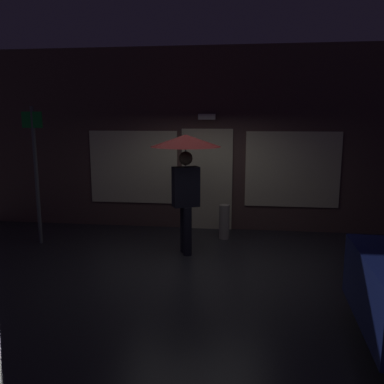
{
  "coord_description": "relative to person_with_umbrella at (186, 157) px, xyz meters",
  "views": [
    {
      "loc": [
        0.77,
        -6.47,
        2.43
      ],
      "look_at": [
        -0.11,
        0.47,
        1.14
      ],
      "focal_mm": 37.69,
      "sensor_mm": 36.0,
      "label": 1
    }
  ],
  "objects": [
    {
      "name": "ground_plane",
      "position": [
        0.22,
        -0.47,
        -1.75
      ],
      "size": [
        18.0,
        18.0,
        0.0
      ],
      "primitive_type": "plane",
      "color": "#26262B"
    },
    {
      "name": "building_facade",
      "position": [
        0.22,
        1.88,
        0.19
      ],
      "size": [
        10.2,
        0.48,
        3.91
      ],
      "color": "brown",
      "rests_on": "ground"
    },
    {
      "name": "person_with_umbrella",
      "position": [
        0.0,
        0.0,
        0.0
      ],
      "size": [
        1.23,
        1.23,
        2.15
      ],
      "rotation": [
        0.0,
        0.0,
        0.44
      ],
      "color": "black",
      "rests_on": "ground"
    },
    {
      "name": "street_sign_post",
      "position": [
        -2.93,
        0.25,
        -0.26
      ],
      "size": [
        0.4,
        0.07,
        2.64
      ],
      "color": "#595B60",
      "rests_on": "ground"
    },
    {
      "name": "sidewalk_bollard",
      "position": [
        0.64,
        1.01,
        -1.4
      ],
      "size": [
        0.21,
        0.21,
        0.7
      ],
      "primitive_type": "cylinder",
      "color": "#B2A899",
      "rests_on": "ground"
    }
  ]
}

